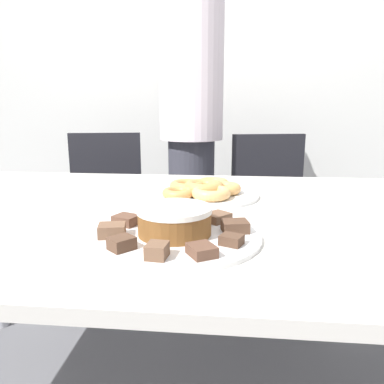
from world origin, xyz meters
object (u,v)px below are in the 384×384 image
(person_standing, at_px, (191,127))
(office_chair_right, at_px, (274,226))
(plate_cake, at_px, (175,236))
(plate_donuts, at_px, (204,195))
(frosted_cake, at_px, (175,220))
(office_chair_left, at_px, (105,221))

(person_standing, relative_size, office_chair_right, 1.97)
(plate_cake, height_order, plate_donuts, same)
(person_standing, bearing_deg, frosted_cake, -86.03)
(office_chair_right, bearing_deg, person_standing, 157.06)
(plate_cake, height_order, frosted_cake, frosted_cake)
(person_standing, distance_m, office_chair_right, 0.68)
(person_standing, bearing_deg, plate_donuts, -81.33)
(office_chair_right, bearing_deg, plate_donuts, -126.70)
(plate_donuts, bearing_deg, plate_cake, -95.28)
(office_chair_left, height_order, plate_cake, office_chair_left)
(office_chair_left, distance_m, office_chair_right, 0.91)
(person_standing, height_order, plate_donuts, person_standing)
(office_chair_right, height_order, plate_cake, office_chair_right)
(office_chair_left, xyz_separation_m, plate_donuts, (0.59, -0.71, 0.33))
(person_standing, height_order, frosted_cake, person_standing)
(person_standing, xyz_separation_m, office_chair_left, (-0.47, -0.08, -0.51))
(office_chair_right, bearing_deg, frosted_cake, -120.12)
(office_chair_right, relative_size, plate_cake, 2.28)
(office_chair_left, relative_size, plate_donuts, 2.46)
(office_chair_right, bearing_deg, plate_cake, -120.12)
(person_standing, xyz_separation_m, plate_donuts, (0.12, -0.79, -0.18))
(plate_donuts, relative_size, frosted_cake, 2.16)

